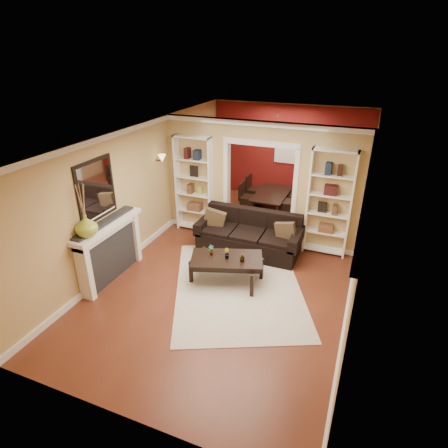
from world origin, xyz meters
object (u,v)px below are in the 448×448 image
at_px(bookshelf_right, 329,204).
at_px(fireplace, 111,251).
at_px(coffee_table, 227,269).
at_px(sofa, 249,233).
at_px(dining_table, 272,202).
at_px(bookshelf_left, 194,185).

distance_m(bookshelf_right, fireplace, 4.47).
bearing_deg(coffee_table, sofa, 69.95).
relative_size(bookshelf_right, dining_table, 1.54).
bearing_deg(fireplace, sofa, 42.83).
height_order(sofa, fireplace, fireplace).
bearing_deg(dining_table, bookshelf_right, -136.88).
height_order(bookshelf_left, fireplace, bookshelf_left).
distance_m(coffee_table, bookshelf_right, 2.57).
bearing_deg(bookshelf_right, bookshelf_left, 180.00).
relative_size(coffee_table, bookshelf_right, 0.58).
relative_size(bookshelf_left, fireplace, 1.35).
bearing_deg(coffee_table, bookshelf_right, 30.67).
xyz_separation_m(sofa, dining_table, (-0.11, 2.33, -0.18)).
bearing_deg(sofa, bookshelf_left, 159.65).
relative_size(sofa, bookshelf_left, 0.98).
xyz_separation_m(bookshelf_left, fireplace, (-0.54, -2.53, -0.57)).
relative_size(bookshelf_left, bookshelf_right, 1.00).
bearing_deg(fireplace, bookshelf_left, 77.95).
distance_m(sofa, dining_table, 2.34).
distance_m(fireplace, dining_table, 4.74).
relative_size(sofa, bookshelf_right, 0.98).
distance_m(bookshelf_left, fireplace, 2.65).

